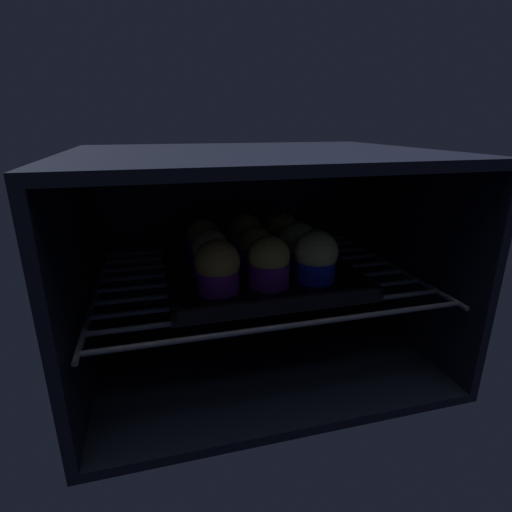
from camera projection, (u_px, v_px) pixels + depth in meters
The scene contains 12 objects.
oven_cavity at pixel (249, 251), 73.56cm from camera, with size 59.00×47.00×37.00cm.
oven_rack at pixel (255, 276), 70.78cm from camera, with size 54.80×42.00×0.80cm.
baking_tray at pixel (256, 271), 69.96cm from camera, with size 31.51×31.51×2.20cm.
muffin_row0_col0 at pixel (217, 268), 59.35cm from camera, with size 6.93×6.93×8.13cm.
muffin_row0_col1 at pixel (267, 263), 61.32cm from camera, with size 6.54×6.54×8.15cm.
muffin_row0_col2 at pixel (316, 257), 63.40cm from camera, with size 7.07×7.07×8.60cm.
muffin_row1_col0 at pixel (211, 253), 66.42cm from camera, with size 6.45×6.45×8.06cm.
muffin_row1_col1 at pixel (258, 249), 69.04cm from camera, with size 6.45×6.45×7.58cm.
muffin_row1_col2 at pixel (298, 246), 70.12cm from camera, with size 6.90×6.90×8.02cm.
muffin_row2_col0 at pixel (204, 241), 73.63cm from camera, with size 6.45×6.45×7.71cm.
muffin_row2_col1 at pixel (246, 235), 75.72cm from camera, with size 6.45×6.45×8.28cm.
muffin_row2_col2 at pixel (283, 233), 78.04cm from camera, with size 6.45×6.45×8.25cm.
Camera 1 is at (-16.90, -41.64, 39.79)cm, focal length 27.60 mm.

